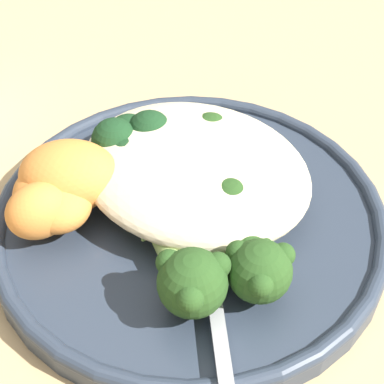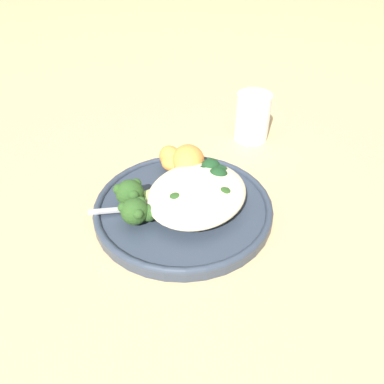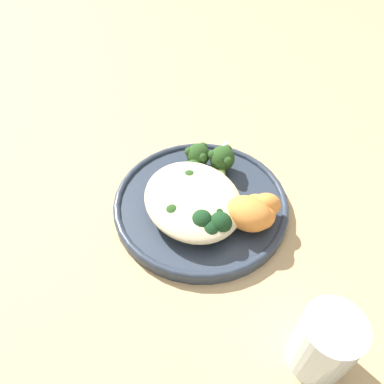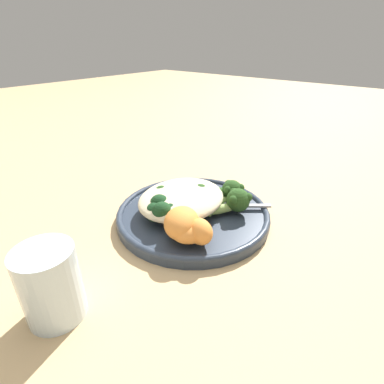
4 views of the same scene
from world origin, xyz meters
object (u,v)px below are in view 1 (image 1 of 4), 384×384
(broccoli_stalk_6, at_px, (203,148))
(spoon, at_px, (212,278))
(quinoa_mound, at_px, (195,170))
(broccoli_stalk_4, at_px, (214,200))
(broccoli_stalk_3, at_px, (215,206))
(broccoli_stalk_7, at_px, (174,167))
(sweet_potato_chunk_1, at_px, (52,198))
(broccoli_stalk_5, at_px, (202,196))
(plate, at_px, (187,219))
(sweet_potato_chunk_0, at_px, (39,211))
(broccoli_stalk_2, at_px, (204,237))
(broccoli_stalk_0, at_px, (187,273))
(broccoli_stalk_1, at_px, (245,265))
(kale_tuft, at_px, (134,145))
(sweet_potato_chunk_2, at_px, (69,175))

(broccoli_stalk_6, height_order, spoon, broccoli_stalk_6)
(quinoa_mound, height_order, spoon, quinoa_mound)
(spoon, bearing_deg, quinoa_mound, -177.98)
(broccoli_stalk_4, xyz_separation_m, broccoli_stalk_6, (-0.03, 0.04, 0.00))
(broccoli_stalk_3, xyz_separation_m, spoon, (0.03, -0.05, -0.01))
(broccoli_stalk_7, distance_m, sweet_potato_chunk_1, 0.09)
(broccoli_stalk_5, bearing_deg, plate, 154.53)
(sweet_potato_chunk_0, relative_size, spoon, 0.46)
(sweet_potato_chunk_1, bearing_deg, quinoa_mound, 49.47)
(broccoli_stalk_6, xyz_separation_m, spoon, (0.07, -0.09, -0.01))
(broccoli_stalk_2, distance_m, spoon, 0.03)
(broccoli_stalk_0, bearing_deg, broccoli_stalk_2, 141.21)
(sweet_potato_chunk_1, bearing_deg, broccoli_stalk_6, 61.80)
(broccoli_stalk_6, height_order, broccoli_stalk_7, broccoli_stalk_6)
(broccoli_stalk_3, height_order, broccoli_stalk_5, broccoli_stalk_3)
(broccoli_stalk_3, bearing_deg, sweet_potato_chunk_1, 168.32)
(broccoli_stalk_1, bearing_deg, sweet_potato_chunk_1, -165.79)
(plate, bearing_deg, broccoli_stalk_4, 25.61)
(broccoli_stalk_5, bearing_deg, broccoli_stalk_6, 54.95)
(broccoli_stalk_3, distance_m, kale_tuft, 0.08)
(broccoli_stalk_3, height_order, sweet_potato_chunk_2, sweet_potato_chunk_2)
(broccoli_stalk_1, height_order, kale_tuft, kale_tuft)
(broccoli_stalk_1, bearing_deg, sweet_potato_chunk_2, -173.53)
(broccoli_stalk_7, bearing_deg, broccoli_stalk_1, -140.78)
(sweet_potato_chunk_0, bearing_deg, plate, 46.24)
(kale_tuft, bearing_deg, plate, -16.02)
(quinoa_mound, relative_size, broccoli_stalk_2, 1.50)
(broccoli_stalk_4, distance_m, sweet_potato_chunk_1, 0.11)
(sweet_potato_chunk_2, bearing_deg, plate, 27.42)
(plate, height_order, broccoli_stalk_1, broccoli_stalk_1)
(broccoli_stalk_1, bearing_deg, broccoli_stalk_6, 141.19)
(broccoli_stalk_6, bearing_deg, broccoli_stalk_1, -141.71)
(broccoli_stalk_0, distance_m, broccoli_stalk_3, 0.06)
(plate, distance_m, broccoli_stalk_0, 0.08)
(plate, height_order, broccoli_stalk_5, broccoli_stalk_5)
(sweet_potato_chunk_0, relative_size, sweet_potato_chunk_1, 0.70)
(broccoli_stalk_2, bearing_deg, sweet_potato_chunk_2, -177.92)
(plate, xyz_separation_m, kale_tuft, (-0.06, 0.02, 0.03))
(quinoa_mound, height_order, broccoli_stalk_3, quinoa_mound)
(plate, xyz_separation_m, broccoli_stalk_2, (0.03, -0.02, 0.02))
(quinoa_mound, height_order, broccoli_stalk_5, quinoa_mound)
(broccoli_stalk_0, height_order, sweet_potato_chunk_1, broccoli_stalk_0)
(broccoli_stalk_1, height_order, sweet_potato_chunk_0, same)
(broccoli_stalk_4, xyz_separation_m, sweet_potato_chunk_1, (-0.09, -0.07, 0.01))
(sweet_potato_chunk_2, bearing_deg, broccoli_stalk_5, 29.03)
(broccoli_stalk_6, distance_m, sweet_potato_chunk_1, 0.12)
(broccoli_stalk_7, bearing_deg, sweet_potato_chunk_2, 119.41)
(broccoli_stalk_6, bearing_deg, kale_tuft, 118.00)
(broccoli_stalk_5, xyz_separation_m, spoon, (0.04, -0.05, -0.01))
(kale_tuft, bearing_deg, broccoli_stalk_5, -8.37)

